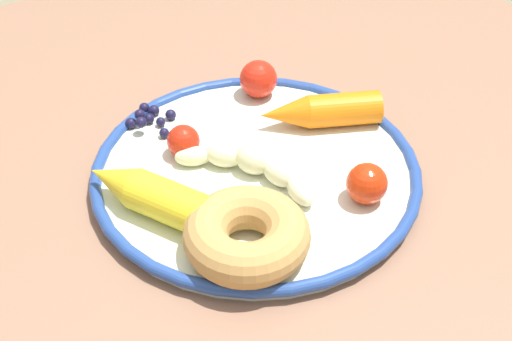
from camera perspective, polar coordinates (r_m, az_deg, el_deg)
dining_table at (r=0.79m, az=0.90°, el=-6.94°), size 1.05×0.99×0.71m
plate at (r=0.76m, az=0.00°, el=-0.17°), size 0.32×0.32×0.02m
banana at (r=0.74m, az=-0.39°, el=0.42°), size 0.14×0.09×0.03m
carrot_orange at (r=0.80m, az=4.74°, el=4.38°), size 0.09×0.13×0.03m
carrot_yellow at (r=0.71m, az=-8.07°, el=-1.64°), size 0.13×0.09×0.04m
donut at (r=0.66m, az=-0.69°, el=-4.80°), size 0.15×0.15×0.04m
blueberry_pile at (r=0.82m, az=-7.81°, el=3.86°), size 0.06×0.05×0.02m
tomato_near at (r=0.72m, az=8.17°, el=-0.96°), size 0.04×0.04×0.04m
tomato_mid at (r=0.85m, az=0.18°, el=6.76°), size 0.04×0.04×0.04m
tomato_far at (r=0.77m, az=-5.37°, el=2.17°), size 0.03×0.03×0.03m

